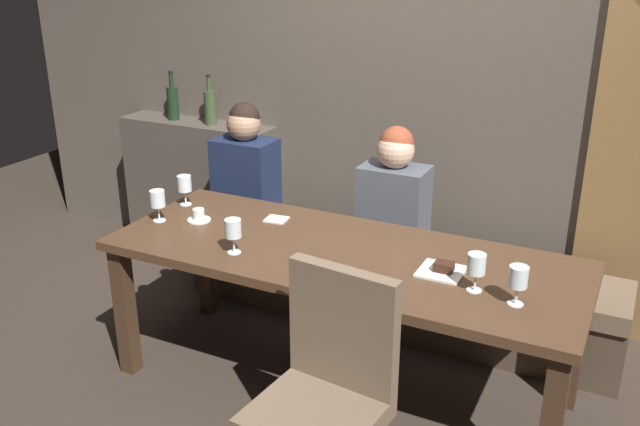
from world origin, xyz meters
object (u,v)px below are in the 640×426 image
object	(u,v)px
wine_glass_center_back	(476,265)
wine_bottle_dark_red	(173,102)
banquette_bench	(392,287)
wine_glass_center_front	(233,229)
diner_redhead	(246,169)
wine_glass_far_left	(184,184)
espresso_cup	(199,216)
wine_glass_near_right	(158,199)
dessert_plate	(442,270)
diner_bearded	(394,195)
wine_glass_end_left	(518,279)
wine_bottle_pale_label	(210,106)
dining_table	(342,269)
chair_near_side	(327,383)

from	to	relation	value
wine_glass_center_back	wine_bottle_dark_red	bearing A→B (deg)	154.37
banquette_bench	wine_glass_center_front	distance (m)	1.21
diner_redhead	wine_glass_far_left	xyz separation A→B (m)	(-0.06, -0.51, 0.05)
espresso_cup	wine_glass_near_right	bearing A→B (deg)	-153.04
dessert_plate	diner_bearded	bearing A→B (deg)	124.91
wine_bottle_dark_red	wine_glass_end_left	size ratio (longest dim) A/B	1.99
banquette_bench	wine_bottle_dark_red	world-z (taller)	wine_bottle_dark_red
wine_glass_center_front	espresso_cup	world-z (taller)	wine_glass_center_front
diner_redhead	espresso_cup	world-z (taller)	diner_redhead
wine_glass_end_left	wine_glass_center_back	bearing A→B (deg)	166.74
wine_bottle_pale_label	wine_glass_near_right	bearing A→B (deg)	-68.66
diner_redhead	diner_bearded	size ratio (longest dim) A/B	1.05
dining_table	espresso_cup	distance (m)	0.82
banquette_bench	diner_bearded	world-z (taller)	diner_bearded
chair_near_side	espresso_cup	bearing A→B (deg)	145.77
diner_redhead	wine_glass_near_right	distance (m)	0.77
dessert_plate	espresso_cup	bearing A→B (deg)	178.82
wine_glass_center_front	dining_table	bearing A→B (deg)	28.02
wine_glass_near_right	chair_near_side	bearing A→B (deg)	-27.06
wine_glass_center_back	chair_near_side	bearing A→B (deg)	-121.32
banquette_bench	dessert_plate	distance (m)	1.00
banquette_bench	wine_glass_far_left	world-z (taller)	wine_glass_far_left
wine_glass_end_left	wine_glass_center_front	size ratio (longest dim) A/B	1.00
wine_glass_end_left	wine_glass_near_right	bearing A→B (deg)	177.55
dessert_plate	diner_redhead	bearing A→B (deg)	153.93
banquette_bench	wine_glass_near_right	xyz separation A→B (m)	(-0.99, -0.77, 0.63)
wine_bottle_dark_red	espresso_cup	distance (m)	1.39
banquette_bench	wine_bottle_dark_red	size ratio (longest dim) A/B	7.67
wine_bottle_pale_label	wine_glass_far_left	world-z (taller)	wine_bottle_pale_label
banquette_bench	wine_glass_center_front	world-z (taller)	wine_glass_center_front
banquette_bench	chair_near_side	xyz separation A→B (m)	(0.27, -1.42, 0.33)
diner_redhead	diner_bearded	bearing A→B (deg)	-0.29
wine_glass_center_front	banquette_bench	bearing A→B (deg)	64.85
wine_glass_end_left	wine_bottle_dark_red	bearing A→B (deg)	155.16
banquette_bench	espresso_cup	distance (m)	1.19
diner_redhead	wine_glass_far_left	bearing A→B (deg)	-96.77
banquette_bench	wine_glass_near_right	world-z (taller)	wine_glass_near_right
dining_table	espresso_cup	world-z (taller)	espresso_cup
wine_glass_far_left	espresso_cup	world-z (taller)	wine_glass_far_left
wine_glass_center_back	dessert_plate	distance (m)	0.22
wine_bottle_dark_red	wine_bottle_pale_label	bearing A→B (deg)	-0.15
wine_glass_near_right	wine_glass_end_left	distance (m)	1.81
dining_table	espresso_cup	size ratio (longest dim) A/B	18.33
wine_glass_end_left	wine_glass_center_front	distance (m)	1.26
wine_glass_far_left	espresso_cup	distance (m)	0.27
espresso_cup	wine_glass_end_left	bearing A→B (deg)	-5.92
diner_redhead	diner_bearded	world-z (taller)	diner_redhead
wine_glass_center_back	espresso_cup	world-z (taller)	wine_glass_center_back
wine_glass_near_right	wine_glass_center_back	distance (m)	1.64
wine_glass_center_front	wine_glass_center_back	bearing A→B (deg)	6.45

